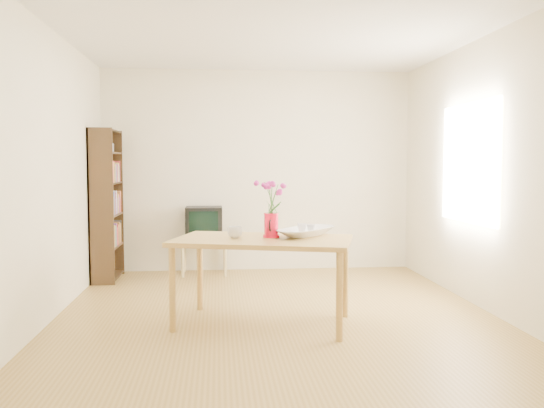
{
  "coord_description": "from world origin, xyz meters",
  "views": [
    {
      "loc": [
        -0.52,
        -5.26,
        1.39
      ],
      "look_at": [
        0.0,
        0.3,
        1.0
      ],
      "focal_mm": 38.0,
      "sensor_mm": 36.0,
      "label": 1
    }
  ],
  "objects": [
    {
      "name": "pitcher",
      "position": [
        -0.06,
        -0.29,
        0.85
      ],
      "size": [
        0.14,
        0.22,
        0.22
      ],
      "rotation": [
        0.0,
        0.0,
        -0.21
      ],
      "color": "red",
      "rests_on": "table"
    },
    {
      "name": "bookshelf",
      "position": [
        -1.85,
        1.75,
        0.84
      ],
      "size": [
        0.28,
        0.7,
        1.8
      ],
      "color": "black",
      "rests_on": "ground"
    },
    {
      "name": "mug",
      "position": [
        -0.38,
        -0.31,
        0.8
      ],
      "size": [
        0.14,
        0.14,
        0.1
      ],
      "primitive_type": "imported",
      "rotation": [
        0.0,
        0.0,
        3.01
      ],
      "color": "white",
      "rests_on": "table"
    },
    {
      "name": "teacup_a",
      "position": [
        0.22,
        -0.23,
        0.92
      ],
      "size": [
        0.08,
        0.08,
        0.07
      ],
      "primitive_type": "imported",
      "rotation": [
        0.0,
        0.0,
        0.1
      ],
      "color": "white",
      "rests_on": "bowl"
    },
    {
      "name": "television",
      "position": [
        -0.7,
        1.98,
        0.66
      ],
      "size": [
        0.45,
        0.43,
        0.39
      ],
      "rotation": [
        0.0,
        0.0,
        0.01
      ],
      "color": "black",
      "rests_on": "tv_stand"
    },
    {
      "name": "tv_stand",
      "position": [
        -0.7,
        1.97,
        0.39
      ],
      "size": [
        0.6,
        0.45,
        0.46
      ],
      "color": "tan",
      "rests_on": "ground"
    },
    {
      "name": "table",
      "position": [
        -0.14,
        -0.36,
        0.67
      ],
      "size": [
        1.67,
        1.23,
        0.75
      ],
      "rotation": [
        0.0,
        0.0,
        -0.28
      ],
      "color": "olive",
      "rests_on": "ground"
    },
    {
      "name": "bowl",
      "position": [
        0.26,
        -0.23,
        0.96
      ],
      "size": [
        0.64,
        0.64,
        0.43
      ],
      "primitive_type": "imported",
      "rotation": [
        0.0,
        0.0,
        -0.71
      ],
      "color": "white",
      "rests_on": "table"
    },
    {
      "name": "teacup_b",
      "position": [
        0.3,
        -0.21,
        0.92
      ],
      "size": [
        0.09,
        0.09,
        0.06
      ],
      "primitive_type": "imported",
      "rotation": [
        0.0,
        0.0,
        2.15
      ],
      "color": "white",
      "rests_on": "bowl"
    },
    {
      "name": "flowers",
      "position": [
        -0.06,
        -0.29,
        1.13
      ],
      "size": [
        0.24,
        0.24,
        0.35
      ],
      "primitive_type": null,
      "color": "#D832A6",
      "rests_on": "pitcher"
    },
    {
      "name": "room",
      "position": [
        0.03,
        0.0,
        1.3
      ],
      "size": [
        4.5,
        4.5,
        4.5
      ],
      "color": "olive",
      "rests_on": "ground"
    }
  ]
}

